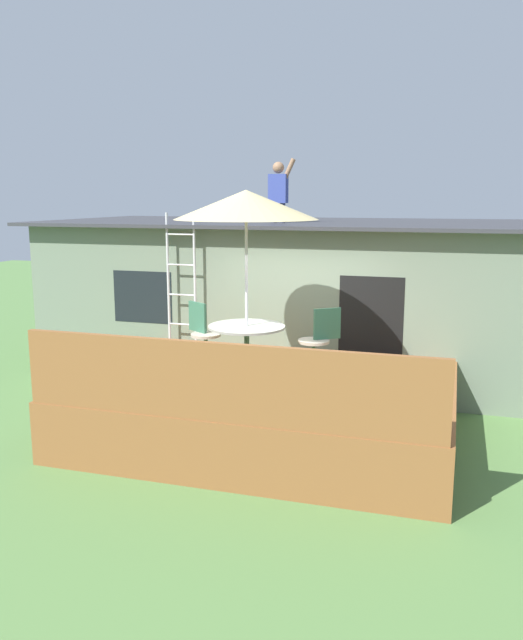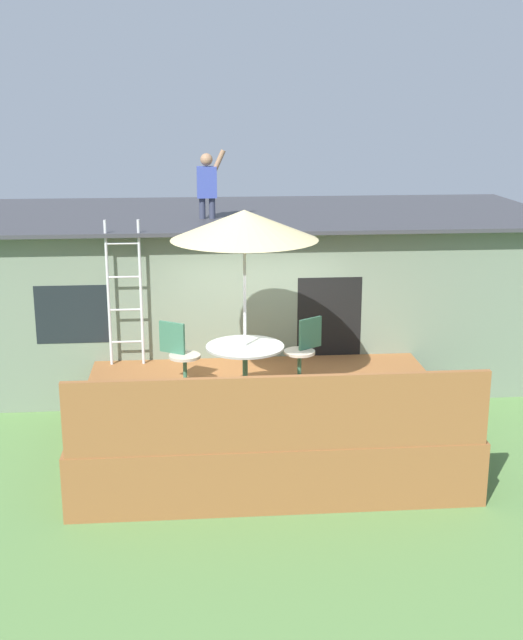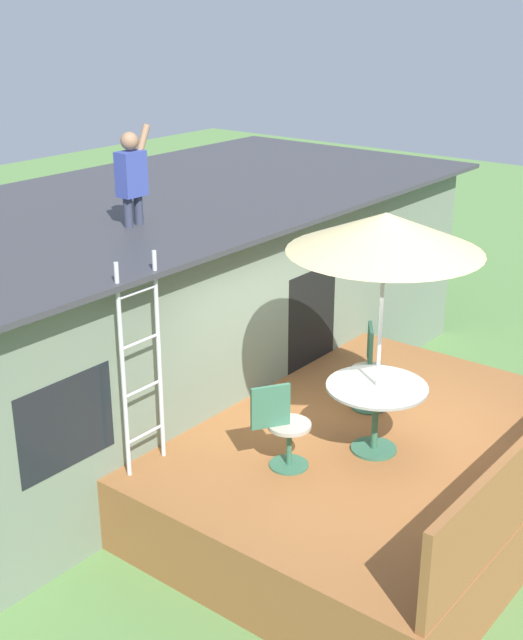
% 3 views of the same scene
% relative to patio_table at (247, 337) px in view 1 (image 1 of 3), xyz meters
% --- Properties ---
extents(ground_plane, '(40.00, 40.00, 0.00)m').
position_rel_patio_table_xyz_m(ground_plane, '(0.28, 0.22, -1.39)').
color(ground_plane, '#567F42').
extents(house, '(10.50, 4.50, 2.81)m').
position_rel_patio_table_xyz_m(house, '(0.28, 3.81, 0.02)').
color(house, slate).
rests_on(house, ground).
extents(deck, '(4.95, 3.94, 0.80)m').
position_rel_patio_table_xyz_m(deck, '(0.28, 0.22, -0.99)').
color(deck, brown).
rests_on(deck, ground).
extents(deck_railing, '(4.85, 0.08, 0.90)m').
position_rel_patio_table_xyz_m(deck_railing, '(0.28, -1.70, -0.14)').
color(deck_railing, brown).
rests_on(deck_railing, deck).
extents(patio_table, '(1.04, 1.04, 0.74)m').
position_rel_patio_table_xyz_m(patio_table, '(0.00, 0.00, 0.00)').
color(patio_table, '#33664C').
rests_on(patio_table, deck).
extents(patio_umbrella, '(1.90, 1.90, 2.54)m').
position_rel_patio_table_xyz_m(patio_umbrella, '(0.00, 0.00, 1.76)').
color(patio_umbrella, silver).
rests_on(patio_umbrella, deck).
extents(step_ladder, '(0.52, 0.04, 2.20)m').
position_rel_patio_table_xyz_m(step_ladder, '(-1.68, 1.65, 0.51)').
color(step_ladder, silver).
rests_on(step_ladder, deck).
extents(person_figure, '(0.47, 0.20, 1.11)m').
position_rel_patio_table_xyz_m(person_figure, '(-0.40, 3.02, 2.03)').
color(person_figure, '#33384C').
rests_on(person_figure, house).
extents(patio_chair_left, '(0.57, 0.45, 0.92)m').
position_rel_patio_table_xyz_m(patio_chair_left, '(-0.86, 0.55, -0.13)').
color(patio_chair_left, '#33664C').
rests_on(patio_chair_left, deck).
extents(patio_chair_right, '(0.56, 0.46, 0.92)m').
position_rel_patio_table_xyz_m(patio_chair_right, '(0.86, 0.60, -0.13)').
color(patio_chair_right, '#33664C').
rests_on(patio_chair_right, deck).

